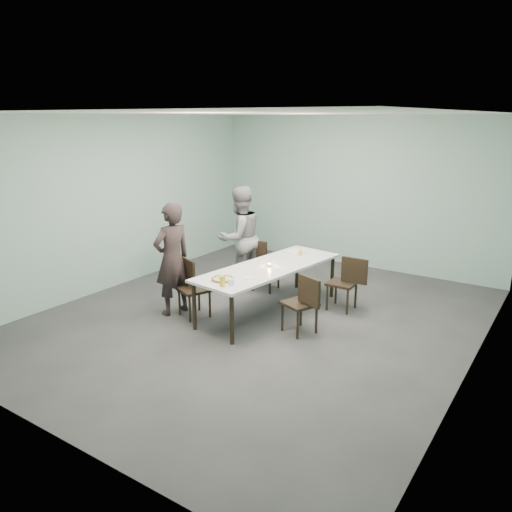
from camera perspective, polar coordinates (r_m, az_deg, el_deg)
The scene contains 16 objects.
ground at distance 7.63m, azimuth 0.27°, elevation -7.14°, with size 7.00×7.00×0.00m, color #333335.
room_shell at distance 7.10m, azimuth 0.29°, elevation 8.11°, with size 6.02×7.02×3.01m.
table at distance 7.66m, azimuth 1.52°, elevation -1.55°, with size 1.23×2.70×0.75m.
chair_near_left at distance 7.67m, azimuth -7.39°, elevation -3.16°, with size 0.65×0.54×0.87m.
chair_far_left at distance 8.75m, azimuth 0.65°, elevation -0.65°, with size 0.63×0.46×0.87m.
chair_near_right at distance 6.96m, azimuth 5.45°, elevation -5.07°, with size 0.65×0.55×0.87m.
chair_far_right at distance 7.92m, azimuth 10.37°, elevation -2.69°, with size 0.61×0.43×0.87m.
diner_near at distance 7.68m, azimuth -9.55°, elevation -0.35°, with size 0.63×0.42×1.74m, color black.
diner_far at distance 8.78m, azimuth -1.87°, elevation 2.11°, with size 0.88×0.69×1.81m, color gray.
pizza at distance 6.97m, azimuth -3.82°, elevation -2.68°, with size 0.34×0.34×0.04m.
side_plate at distance 7.06m, azimuth -0.77°, elevation -2.52°, with size 0.18×0.18×0.01m, color white.
beer_glass at distance 6.71m, azimuth -3.86°, elevation -2.90°, with size 0.08×0.08×0.15m, color gold.
water_tumbler at distance 6.77m, azimuth -2.89°, elevation -2.98°, with size 0.08×0.08×0.09m, color silver.
tealight at distance 7.61m, azimuth 1.54°, elevation -1.05°, with size 0.06×0.06×0.05m.
amber_tumbler at distance 8.24m, azimuth 5.08°, elevation 0.34°, with size 0.07×0.07×0.08m, color gold.
menu at distance 8.49m, azimuth 4.61°, elevation 0.55°, with size 0.30×0.22×0.01m, color silver.
Camera 1 is at (3.87, -5.88, 2.95)m, focal length 35.00 mm.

